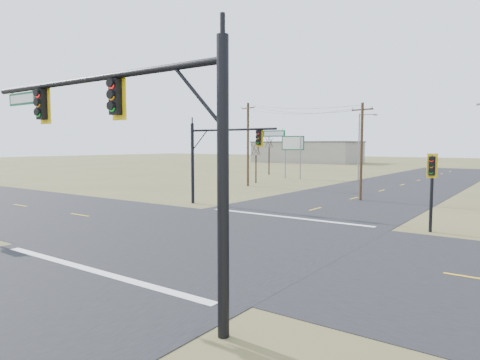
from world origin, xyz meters
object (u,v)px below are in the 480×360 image
object	(u,v)px
mast_arm_far	(222,146)
pedestal_signal_ne	(432,175)
mast_arm_near	(125,125)
utility_pole_near	(361,150)
highway_sign	(293,148)
bare_tree_b	(269,141)
bare_tree_a	(256,148)
utility_pole_far	(248,143)
streetlight_c	(360,143)

from	to	relation	value
mast_arm_far	pedestal_signal_ne	distance (m)	15.66
mast_arm_near	utility_pole_near	world-z (taller)	utility_pole_near
highway_sign	bare_tree_b	distance (m)	9.06
mast_arm_far	utility_pole_near	distance (m)	12.47
bare_tree_a	utility_pole_far	bearing A→B (deg)	-69.64
utility_pole_near	highway_sign	world-z (taller)	utility_pole_near
mast_arm_near	utility_pole_near	xyz separation A→B (m)	(-2.96, 28.03, -0.99)
pedestal_signal_ne	utility_pole_near	world-z (taller)	utility_pole_near
mast_arm_near	streetlight_c	distance (m)	50.91
mast_arm_far	bare_tree_a	bearing A→B (deg)	101.73
utility_pole_far	bare_tree_b	bearing A→B (deg)	114.53
mast_arm_near	highway_sign	distance (m)	49.94
utility_pole_near	mast_arm_near	bearing A→B (deg)	-83.97
mast_arm_far	pedestal_signal_ne	size ratio (longest dim) A/B	2.01
highway_sign	mast_arm_far	bearing A→B (deg)	-87.93
mast_arm_far	bare_tree_b	bearing A→B (deg)	101.47
utility_pole_far	bare_tree_a	bearing A→B (deg)	110.36
mast_arm_near	pedestal_signal_ne	distance (m)	17.74
mast_arm_far	highway_sign	xyz separation A→B (m)	(-8.90, 27.87, -0.46)
mast_arm_near	bare_tree_b	bearing A→B (deg)	112.75
mast_arm_near	utility_pole_far	bearing A→B (deg)	114.31
utility_pole_near	highway_sign	distance (m)	24.36
pedestal_signal_ne	bare_tree_a	bearing A→B (deg)	121.22
pedestal_signal_ne	highway_sign	world-z (taller)	highway_sign
utility_pole_near	mast_arm_far	bearing A→B (deg)	-127.36
pedestal_signal_ne	utility_pole_near	xyz separation A→B (m)	(-7.96, 11.15, 1.22)
highway_sign	streetlight_c	xyz separation A→B (m)	(8.52, 3.73, 0.82)
mast_arm_far	highway_sign	size ratio (longest dim) A/B	1.44
highway_sign	mast_arm_near	bearing A→B (deg)	-82.74
utility_pole_near	streetlight_c	xyz separation A→B (m)	(-7.94, 21.70, 0.72)
pedestal_signal_ne	utility_pole_far	size ratio (longest dim) A/B	0.45
mast_arm_near	bare_tree_a	size ratio (longest dim) A/B	1.93
mast_arm_far	bare_tree_a	distance (m)	21.12
utility_pole_near	highway_sign	bearing A→B (deg)	132.50
mast_arm_near	bare_tree_a	distance (m)	42.06
mast_arm_far	utility_pole_near	bearing A→B (deg)	38.14
bare_tree_a	utility_pole_near	bearing A→B (deg)	-28.12
streetlight_c	bare_tree_b	size ratio (longest dim) A/B	1.35
utility_pole_far	highway_sign	xyz separation A→B (m)	(-1.02, 12.85, -0.71)
mast_arm_near	mast_arm_far	bearing A→B (deg)	115.41
pedestal_signal_ne	streetlight_c	size ratio (longest dim) A/B	0.48
pedestal_signal_ne	highway_sign	distance (m)	38.02
bare_tree_b	utility_pole_near	bearing A→B (deg)	-44.43
mast_arm_far	bare_tree_b	size ratio (longest dim) A/B	1.30
utility_pole_far	bare_tree_b	xyz separation A→B (m)	(-8.28, 18.15, 0.41)
mast_arm_near	streetlight_c	world-z (taller)	streetlight_c
pedestal_signal_ne	mast_arm_far	bearing A→B (deg)	155.71
streetlight_c	highway_sign	bearing A→B (deg)	-164.03
utility_pole_near	utility_pole_far	size ratio (longest dim) A/B	0.87
utility_pole_far	bare_tree_a	distance (m)	4.22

